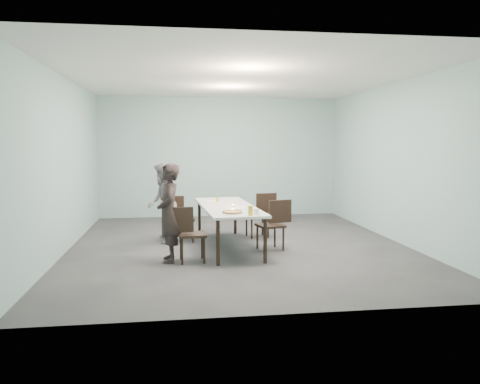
{
  "coord_description": "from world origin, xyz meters",
  "views": [
    {
      "loc": [
        -1.14,
        -8.31,
        1.86
      ],
      "look_at": [
        0.0,
        -0.21,
        1.0
      ],
      "focal_mm": 35.0,
      "sensor_mm": 36.0,
      "label": 1
    }
  ],
  "objects": [
    {
      "name": "amber_tumbler",
      "position": [
        -0.34,
        0.46,
        0.79
      ],
      "size": [
        0.07,
        0.07,
        0.08
      ],
      "primitive_type": "cylinder",
      "color": "gold",
      "rests_on": "table"
    },
    {
      "name": "beer_glass",
      "position": [
        0.01,
        -1.29,
        0.82
      ],
      "size": [
        0.08,
        0.08,
        0.15
      ],
      "primitive_type": "cylinder",
      "color": "gold",
      "rests_on": "table"
    },
    {
      "name": "table",
      "position": [
        -0.21,
        -0.14,
        0.69
      ],
      "size": [
        1.06,
        2.65,
        0.75
      ],
      "rotation": [
        0.0,
        0.0,
        0.06
      ],
      "color": "white",
      "rests_on": "ground"
    },
    {
      "name": "chair_near_left",
      "position": [
        -0.96,
        -1.07,
        0.5
      ],
      "size": [
        0.62,
        0.44,
        0.87
      ],
      "rotation": [
        0.0,
        0.0,
        0.04
      ],
      "color": "black",
      "rests_on": "ground"
    },
    {
      "name": "pizza",
      "position": [
        -0.24,
        -1.05,
        0.77
      ],
      "size": [
        0.34,
        0.34,
        0.04
      ],
      "color": "white",
      "rests_on": "table"
    },
    {
      "name": "chair_far_left",
      "position": [
        -1.07,
        0.47,
        0.5
      ],
      "size": [
        0.62,
        0.43,
        0.87
      ],
      "rotation": [
        0.0,
        0.0,
        0.03
      ],
      "color": "black",
      "rests_on": "ground"
    },
    {
      "name": "room_shell",
      "position": [
        0.0,
        0.0,
        2.03
      ],
      "size": [
        6.02,
        7.02,
        3.01
      ],
      "color": "#92B7B8",
      "rests_on": "ground"
    },
    {
      "name": "diner_far",
      "position": [
        -1.36,
        0.46,
        0.75
      ],
      "size": [
        0.58,
        0.74,
        1.5
      ],
      "primitive_type": "imported",
      "rotation": [
        0.0,
        0.0,
        -1.55
      ],
      "color": "gray",
      "rests_on": "ground"
    },
    {
      "name": "menu",
      "position": [
        -0.38,
        0.6,
        0.75
      ],
      "size": [
        0.31,
        0.24,
        0.01
      ],
      "primitive_type": "cube",
      "rotation": [
        0.0,
        0.0,
        0.06
      ],
      "color": "silver",
      "rests_on": "table"
    },
    {
      "name": "chair_far_right",
      "position": [
        0.55,
        0.71,
        0.5
      ],
      "size": [
        0.64,
        0.48,
        0.87
      ],
      "rotation": [
        0.0,
        0.0,
        3.29
      ],
      "color": "black",
      "rests_on": "ground"
    },
    {
      "name": "diner_near",
      "position": [
        -1.23,
        -1.01,
        0.77
      ],
      "size": [
        0.4,
        0.59,
        1.55
      ],
      "primitive_type": "imported",
      "rotation": [
        0.0,
        0.0,
        -1.51
      ],
      "color": "black",
      "rests_on": "ground"
    },
    {
      "name": "chair_near_right",
      "position": [
        0.58,
        -0.43,
        0.5
      ],
      "size": [
        0.65,
        0.5,
        0.87
      ],
      "rotation": [
        0.0,
        0.0,
        3.37
      ],
      "color": "black",
      "rests_on": "ground"
    },
    {
      "name": "tealight",
      "position": [
        -0.14,
        -0.32,
        0.77
      ],
      "size": [
        0.06,
        0.06,
        0.05
      ],
      "color": "silver",
      "rests_on": "table"
    },
    {
      "name": "side_plate",
      "position": [
        -0.06,
        -0.58,
        0.76
      ],
      "size": [
        0.18,
        0.18,
        0.01
      ],
      "primitive_type": "cylinder",
      "color": "white",
      "rests_on": "table"
    },
    {
      "name": "water_tumbler",
      "position": [
        0.12,
        -1.2,
        0.8
      ],
      "size": [
        0.08,
        0.08,
        0.09
      ],
      "primitive_type": "cylinder",
      "color": "silver",
      "rests_on": "table"
    },
    {
      "name": "ground",
      "position": [
        0.0,
        0.0,
        0.0
      ],
      "size": [
        7.0,
        7.0,
        0.0
      ],
      "primitive_type": "plane",
      "color": "#333335",
      "rests_on": "ground"
    }
  ]
}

